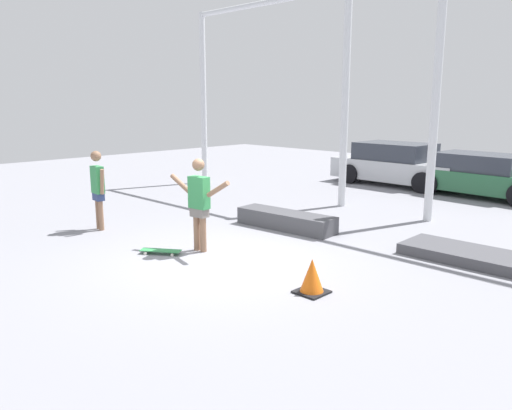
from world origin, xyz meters
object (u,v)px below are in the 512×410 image
at_px(parked_car_green, 483,176).
at_px(manual_pad, 480,257).
at_px(skateboarder, 199,200).
at_px(parked_car_silver, 398,165).
at_px(bystander, 98,186).
at_px(traffic_cone, 312,276).
at_px(skateboard, 161,251).
at_px(grind_box, 286,220).

bearing_deg(parked_car_green, manual_pad, -65.61).
relative_size(skateboarder, parked_car_green, 0.40).
relative_size(manual_pad, parked_car_silver, 0.61).
bearing_deg(bystander, traffic_cone, -170.40).
relative_size(skateboarder, traffic_cone, 3.34).
bearing_deg(manual_pad, parked_car_silver, 128.70).
height_order(skateboard, bystander, bystander).
bearing_deg(traffic_cone, skateboarder, 176.01).
height_order(skateboard, parked_car_silver, parked_car_silver).
bearing_deg(skateboard, manual_pad, 5.27).
bearing_deg(skateboarder, traffic_cone, -10.28).
relative_size(skateboard, manual_pad, 0.28).
bearing_deg(grind_box, bystander, -134.13).
xyz_separation_m(skateboard, manual_pad, (4.50, 3.68, 0.04)).
relative_size(grind_box, bystander, 1.34).
height_order(skateboard, traffic_cone, traffic_cone).
bearing_deg(grind_box, traffic_cone, -43.07).
bearing_deg(manual_pad, grind_box, -172.13).
distance_m(skateboard, bystander, 2.68).
distance_m(skateboarder, parked_car_silver, 9.86).
xyz_separation_m(parked_car_green, bystander, (-4.55, -10.09, 0.37)).
distance_m(skateboard, parked_car_silver, 10.48).
bearing_deg(parked_car_silver, grind_box, -78.60).
xyz_separation_m(parked_car_green, traffic_cone, (1.20, -9.76, -0.37)).
bearing_deg(traffic_cone, bystander, -176.69).
bearing_deg(parked_car_green, skateboarder, -96.13).
relative_size(grind_box, parked_car_green, 0.53).
distance_m(skateboard, parked_car_green, 10.43).
bearing_deg(parked_car_green, traffic_cone, -79.17).
distance_m(manual_pad, parked_car_silver, 8.66).
xyz_separation_m(skateboarder, manual_pad, (4.13, 3.03, -0.90)).
bearing_deg(traffic_cone, grind_box, 136.93).
height_order(skateboarder, parked_car_green, skateboarder).
bearing_deg(parked_car_silver, skateboard, -83.76).
xyz_separation_m(parked_car_silver, parked_car_green, (2.95, -0.21, -0.06)).
distance_m(grind_box, traffic_cone, 3.90).
relative_size(parked_car_green, traffic_cone, 8.44).
height_order(grind_box, parked_car_silver, parked_car_silver).
distance_m(skateboarder, manual_pad, 5.20).
xyz_separation_m(skateboard, traffic_cone, (3.25, 0.45, 0.20)).
distance_m(manual_pad, bystander, 7.91).
bearing_deg(traffic_cone, parked_car_green, 97.04).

